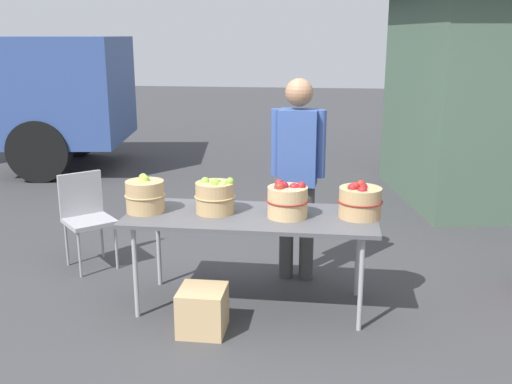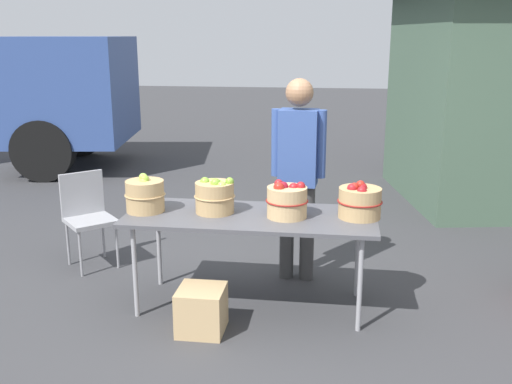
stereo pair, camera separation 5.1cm
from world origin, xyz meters
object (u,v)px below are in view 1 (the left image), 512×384
(apple_basket_green_1, at_px, (215,196))
(apple_basket_red_0, at_px, (287,201))
(folding_chair, at_px, (86,212))
(apple_basket_red_1, at_px, (360,201))
(vendor_adult, at_px, (298,164))
(produce_crate, at_px, (203,310))
(market_table, at_px, (251,220))
(apple_basket_green_0, at_px, (145,195))

(apple_basket_green_1, bearing_deg, apple_basket_red_0, -4.01)
(apple_basket_red_0, xyz_separation_m, folding_chair, (-1.89, 0.67, -0.37))
(apple_basket_red_1, distance_m, vendor_adult, 0.76)
(vendor_adult, bearing_deg, apple_basket_red_1, 135.63)
(apple_basket_green_1, xyz_separation_m, apple_basket_red_0, (0.56, -0.04, -0.00))
(apple_basket_red_1, distance_m, produce_crate, 1.41)
(apple_basket_red_1, xyz_separation_m, folding_chair, (-2.42, 0.61, -0.37))
(apple_basket_green_1, relative_size, apple_basket_red_1, 0.94)
(market_table, distance_m, folding_chair, 1.75)
(vendor_adult, height_order, folding_chair, vendor_adult)
(market_table, bearing_deg, folding_chair, 157.85)
(apple_basket_green_1, relative_size, folding_chair, 0.37)
(apple_basket_green_0, bearing_deg, market_table, 1.15)
(apple_basket_red_0, height_order, produce_crate, apple_basket_red_0)
(apple_basket_red_1, relative_size, vendor_adult, 0.19)
(apple_basket_red_0, xyz_separation_m, vendor_adult, (0.04, 0.62, 0.15))
(apple_basket_green_1, height_order, apple_basket_red_0, apple_basket_red_0)
(apple_basket_green_1, relative_size, vendor_adult, 0.18)
(apple_basket_green_0, height_order, folding_chair, apple_basket_green_0)
(apple_basket_green_0, height_order, produce_crate, apple_basket_green_0)
(apple_basket_green_1, height_order, vendor_adult, vendor_adult)
(apple_basket_green_1, height_order, folding_chair, apple_basket_green_1)
(apple_basket_red_1, height_order, produce_crate, apple_basket_red_1)
(apple_basket_green_0, xyz_separation_m, apple_basket_red_1, (1.63, 0.06, -0.00))
(apple_basket_green_0, bearing_deg, apple_basket_red_0, 0.04)
(folding_chair, distance_m, produce_crate, 1.76)
(market_table, height_order, apple_basket_red_0, apple_basket_red_0)
(market_table, bearing_deg, apple_basket_red_0, -3.23)
(apple_basket_green_1, xyz_separation_m, folding_chair, (-1.33, 0.63, -0.37))
(apple_basket_green_0, relative_size, folding_chair, 0.37)
(apple_basket_green_1, relative_size, produce_crate, 0.96)
(apple_basket_red_1, distance_m, folding_chair, 2.53)
(apple_basket_red_0, bearing_deg, folding_chair, 160.43)
(apple_basket_red_0, xyz_separation_m, apple_basket_red_1, (0.54, 0.06, -0.00))
(apple_basket_green_0, bearing_deg, apple_basket_red_1, 2.23)
(apple_basket_red_0, bearing_deg, apple_basket_green_1, 175.99)
(folding_chair, bearing_deg, apple_basket_green_1, -68.64)
(apple_basket_green_0, relative_size, vendor_adult, 0.18)
(market_table, xyz_separation_m, vendor_adult, (0.31, 0.60, 0.32))
(vendor_adult, bearing_deg, folding_chair, 2.08)
(apple_basket_green_0, distance_m, vendor_adult, 1.30)
(market_table, distance_m, vendor_adult, 0.75)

